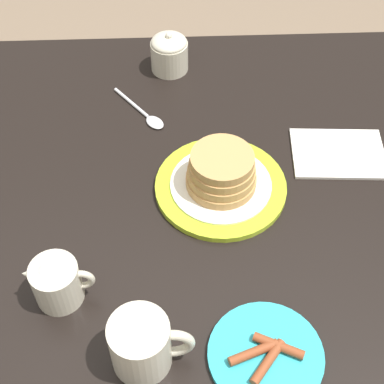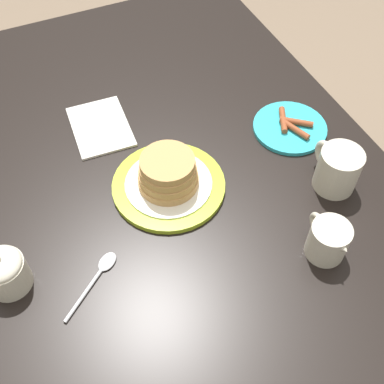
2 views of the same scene
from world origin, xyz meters
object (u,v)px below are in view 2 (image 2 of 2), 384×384
pancake_plate (168,178)px  napkin (100,127)px  creamer_pitcher (328,240)px  sugar_bowl (4,271)px  side_plate_bacon (290,127)px  spoon (99,273)px  coffee_mug (337,169)px

pancake_plate → napkin: 0.25m
creamer_pitcher → sugar_bowl: bearing=72.0°
creamer_pitcher → sugar_bowl: size_ratio=1.20×
creamer_pitcher → pancake_plate: bearing=38.0°
creamer_pitcher → sugar_bowl: 0.59m
side_plate_bacon → spoon: (-0.18, 0.52, -0.00)m
napkin → spoon: 0.39m
side_plate_bacon → sugar_bowl: (-0.13, 0.67, 0.04)m
side_plate_bacon → napkin: 0.44m
side_plate_bacon → sugar_bowl: bearing=100.9°
pancake_plate → side_plate_bacon: 0.33m
pancake_plate → spoon: (-0.14, 0.20, -0.03)m
pancake_plate → coffee_mug: (-0.13, -0.32, 0.02)m
coffee_mug → creamer_pitcher: coffee_mug is taller
pancake_plate → napkin: bearing=18.3°
napkin → spoon: spoon is taller
coffee_mug → napkin: bearing=47.4°
spoon → side_plate_bacon: bearing=-71.0°
creamer_pitcher → napkin: creamer_pitcher is taller
pancake_plate → napkin: pancake_plate is taller
sugar_bowl → creamer_pitcher: bearing=-108.0°
sugar_bowl → spoon: size_ratio=0.69×
pancake_plate → creamer_pitcher: bearing=-142.0°
coffee_mug → spoon: (-0.00, 0.52, -0.05)m
pancake_plate → creamer_pitcher: 0.34m
pancake_plate → spoon: bearing=124.7°
side_plate_bacon → napkin: (0.19, 0.40, -0.00)m
pancake_plate → creamer_pitcher: size_ratio=2.15×
creamer_pitcher → spoon: 0.43m
pancake_plate → sugar_bowl: 0.36m
pancake_plate → creamer_pitcher: pancake_plate is taller
side_plate_bacon → sugar_bowl: sugar_bowl is taller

